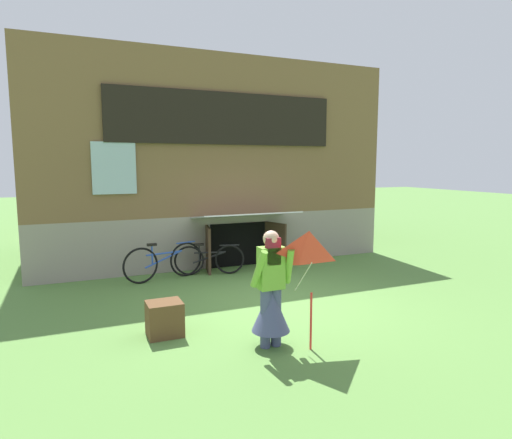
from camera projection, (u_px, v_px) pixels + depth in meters
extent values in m
plane|color=#56843D|center=(282.00, 303.00, 7.82)|extent=(60.00, 60.00, 0.00)
cube|color=gray|center=(198.00, 227.00, 12.73)|extent=(8.74, 4.96, 1.26)
cube|color=brown|center=(196.00, 140.00, 12.41)|extent=(8.74, 4.96, 3.75)
cube|color=black|center=(226.00, 119.00, 10.07)|extent=(5.39, 0.08, 1.19)
cube|color=#9EB7C6|center=(225.00, 119.00, 10.09)|extent=(5.23, 0.04, 1.07)
cube|color=#9EB7C6|center=(114.00, 168.00, 9.24)|extent=(0.90, 0.06, 1.10)
cube|color=black|center=(238.00, 244.00, 10.59)|extent=(1.40, 0.03, 1.05)
cube|color=#3D2B1E|center=(208.00, 249.00, 10.00)|extent=(0.20, 0.70, 1.05)
cube|color=#3D2B1E|center=(275.00, 244.00, 10.67)|extent=(0.31, 0.67, 1.05)
cube|color=#B2B2B7|center=(247.00, 215.00, 10.01)|extent=(2.34, 1.09, 0.18)
cylinder|color=#474C75|center=(265.00, 318.00, 5.88)|extent=(0.14, 0.14, 0.81)
cylinder|color=#474C75|center=(276.00, 317.00, 5.94)|extent=(0.14, 0.14, 0.81)
cone|color=#474C75|center=(271.00, 309.00, 5.89)|extent=(0.52, 0.52, 0.61)
cube|color=#72AD38|center=(271.00, 268.00, 5.82)|extent=(0.34, 0.20, 0.57)
cylinder|color=#72AD38|center=(259.00, 269.00, 5.64)|extent=(0.17, 0.32, 0.53)
cylinder|color=#72AD38|center=(289.00, 266.00, 5.81)|extent=(0.17, 0.32, 0.53)
cube|color=maroon|center=(273.00, 251.00, 5.74)|extent=(0.20, 0.08, 0.36)
sphere|color=#D8AD8E|center=(271.00, 239.00, 5.77)|extent=(0.22, 0.22, 0.22)
pyramid|color=red|center=(309.00, 258.00, 5.48)|extent=(0.86, 0.66, 0.55)
cylinder|color=beige|center=(303.00, 277.00, 5.74)|extent=(0.01, 0.45, 0.49)
cylinder|color=red|center=(311.00, 321.00, 5.81)|extent=(0.03, 0.03, 0.78)
torus|color=black|center=(230.00, 259.00, 9.83)|extent=(0.65, 0.22, 0.66)
torus|color=black|center=(189.00, 261.00, 9.71)|extent=(0.65, 0.22, 0.66)
cylinder|color=black|center=(209.00, 253.00, 9.75)|extent=(0.66, 0.21, 0.04)
cylinder|color=black|center=(209.00, 257.00, 9.76)|extent=(0.72, 0.23, 0.27)
cylinder|color=black|center=(199.00, 253.00, 9.72)|extent=(0.04, 0.04, 0.37)
cube|color=black|center=(199.00, 245.00, 9.69)|extent=(0.20, 0.08, 0.05)
cylinder|color=black|center=(229.00, 245.00, 9.79)|extent=(0.43, 0.14, 0.03)
torus|color=black|center=(186.00, 259.00, 9.62)|extent=(0.75, 0.21, 0.76)
torus|color=black|center=(141.00, 266.00, 9.02)|extent=(0.75, 0.21, 0.76)
cylinder|color=#284CB2|center=(164.00, 253.00, 9.29)|extent=(0.77, 0.20, 0.04)
cylinder|color=#284CB2|center=(164.00, 259.00, 9.31)|extent=(0.84, 0.22, 0.31)
cylinder|color=#284CB2|center=(152.00, 255.00, 9.14)|extent=(0.04, 0.04, 0.43)
cube|color=black|center=(152.00, 245.00, 9.12)|extent=(0.20, 0.08, 0.05)
cylinder|color=#284CB2|center=(186.00, 242.00, 9.57)|extent=(0.44, 0.12, 0.03)
cube|color=brown|center=(165.00, 319.00, 6.30)|extent=(0.50, 0.42, 0.50)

